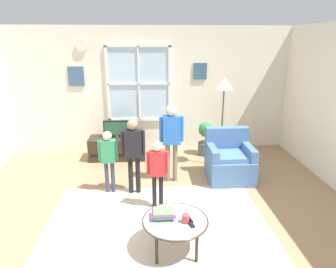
% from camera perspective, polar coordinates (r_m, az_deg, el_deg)
% --- Properties ---
extents(ground_plane, '(6.55, 6.22, 0.02)m').
position_cam_1_polar(ground_plane, '(4.29, -2.64, -15.87)').
color(ground_plane, '#9E7A56').
extents(back_wall, '(5.95, 0.17, 2.64)m').
position_cam_1_polar(back_wall, '(6.53, -3.43, 8.53)').
color(back_wall, silver).
rests_on(back_wall, ground_plane).
extents(area_rug, '(2.94, 2.29, 0.01)m').
position_cam_1_polar(area_rug, '(4.07, -2.06, -17.67)').
color(area_rug, '#C6B29E').
rests_on(area_rug, ground_plane).
extents(tv_stand, '(1.13, 0.49, 0.46)m').
position_cam_1_polar(tv_stand, '(6.23, -9.62, -2.60)').
color(tv_stand, '#2D2319').
rests_on(tv_stand, ground_plane).
extents(television, '(0.52, 0.08, 0.35)m').
position_cam_1_polar(television, '(6.10, -9.82, 1.03)').
color(television, '#4C4C4C').
rests_on(television, tv_stand).
extents(armchair, '(0.76, 0.74, 0.87)m').
position_cam_1_polar(armchair, '(5.34, 11.65, -5.10)').
color(armchair, '#476B9E').
rests_on(armchair, ground_plane).
extents(coffee_table, '(0.76, 0.76, 0.41)m').
position_cam_1_polar(coffee_table, '(3.53, 1.38, -16.45)').
color(coffee_table, '#99B2B7').
rests_on(coffee_table, ground_plane).
extents(book_stack, '(0.27, 0.20, 0.10)m').
position_cam_1_polar(book_stack, '(3.53, -0.86, -15.03)').
color(book_stack, olive).
rests_on(book_stack, coffee_table).
extents(cup, '(0.08, 0.08, 0.10)m').
position_cam_1_polar(cup, '(3.46, 3.38, -15.87)').
color(cup, '#BF3F3F').
rests_on(cup, coffee_table).
extents(remote_near_books, '(0.08, 0.15, 0.02)m').
position_cam_1_polar(remote_near_books, '(3.52, 4.10, -15.94)').
color(remote_near_books, black).
rests_on(remote_near_books, coffee_table).
extents(remote_near_cup, '(0.08, 0.15, 0.02)m').
position_cam_1_polar(remote_near_cup, '(3.45, 4.37, -16.76)').
color(remote_near_cup, black).
rests_on(remote_near_cup, coffee_table).
extents(person_black_shirt, '(0.37, 0.17, 1.22)m').
position_cam_1_polar(person_black_shirt, '(4.62, -6.66, -2.66)').
color(person_black_shirt, black).
rests_on(person_black_shirt, ground_plane).
extents(person_red_shirt, '(0.31, 0.14, 1.03)m').
position_cam_1_polar(person_red_shirt, '(4.21, -2.04, -6.38)').
color(person_red_shirt, black).
rests_on(person_red_shirt, ground_plane).
extents(person_blue_shirt, '(0.41, 0.18, 1.35)m').
position_cam_1_polar(person_blue_shirt, '(4.96, 0.67, -0.09)').
color(person_blue_shirt, '#726656').
rests_on(person_blue_shirt, ground_plane).
extents(person_green_shirt, '(0.31, 0.14, 1.02)m').
position_cam_1_polar(person_green_shirt, '(4.74, -11.35, -3.94)').
color(person_green_shirt, '#333851').
rests_on(person_green_shirt, ground_plane).
extents(potted_plant_by_window, '(0.32, 0.32, 0.72)m').
position_cam_1_polar(potted_plant_by_window, '(6.35, 7.26, -0.77)').
color(potted_plant_by_window, '#4C565B').
rests_on(potted_plant_by_window, ground_plane).
extents(floor_lamp, '(0.32, 0.32, 1.72)m').
position_cam_1_polar(floor_lamp, '(5.55, 10.65, 7.77)').
color(floor_lamp, black).
rests_on(floor_lamp, ground_plane).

